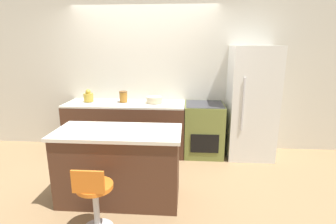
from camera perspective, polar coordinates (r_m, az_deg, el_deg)
name	(u,v)px	position (r m, az deg, el deg)	size (l,w,h in m)	color
ground_plane	(141,160)	(4.42, -6.01, -10.31)	(14.00, 14.00, 0.00)	#8E704C
wall_back	(145,76)	(4.74, -4.93, 7.80)	(8.00, 0.06, 2.60)	beige
back_counter	(126,128)	(4.64, -9.12, -3.37)	(2.03, 0.65, 0.89)	#4C2D1E
kitchen_island	(120,165)	(3.26, -10.50, -11.28)	(1.47, 0.68, 0.88)	#4C2D1E
oven_range	(204,129)	(4.53, 7.77, -3.74)	(0.64, 0.67, 0.89)	olive
refrigerator	(251,103)	(4.51, 17.67, 1.89)	(0.73, 0.69, 1.83)	silver
stool_chair	(95,200)	(2.80, -15.65, -17.91)	(0.36, 0.36, 0.75)	#B7B7BC
kettle	(88,97)	(4.74, -16.93, 3.24)	(0.16, 0.16, 0.22)	#B29333
mixing_bowl	(154,100)	(4.46, -3.00, 2.71)	(0.27, 0.27, 0.10)	#C1B28E
canister_jar	(123,97)	(4.55, -9.69, 3.31)	(0.14, 0.14, 0.19)	#9E6623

